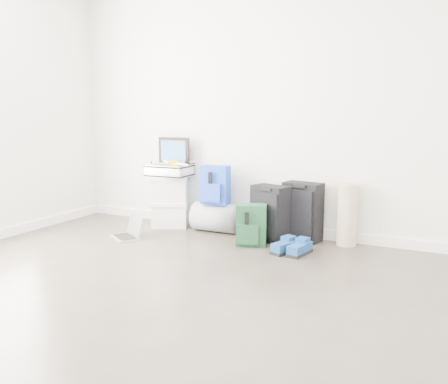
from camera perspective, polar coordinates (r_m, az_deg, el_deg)
The scene contains 14 objects.
ground at distance 3.13m, azimuth -14.07°, elevation -14.79°, with size 5.00×5.00×0.00m, color #393029.
room_envelope at distance 2.91m, azimuth -15.27°, elevation 18.06°, with size 4.52×5.02×2.71m.
boxes_stack at distance 5.37m, azimuth -6.51°, elevation -1.10°, with size 0.50×0.46×0.57m.
briefcase at distance 5.32m, azimuth -6.58°, elevation 2.60°, with size 0.45×0.33×0.13m, color #B2B2B7.
painting at distance 5.38m, azimuth -6.06°, elevation 4.97°, with size 0.40×0.04×0.30m.
drone at distance 5.25m, azimuth -5.98°, elevation 3.51°, with size 0.52×0.52×0.05m.
duffel_bag at distance 5.13m, azimuth -0.93°, elevation -3.07°, with size 0.31×0.31×0.50m, color #94979C.
blue_backpack at distance 5.03m, azimuth -1.10°, elevation 0.77°, with size 0.31×0.25×0.41m.
large_suitcase at distance 4.75m, azimuth 5.55°, elevation -2.59°, with size 0.41×0.32×0.56m.
green_backpack at distance 4.59m, azimuth 3.26°, elevation -4.08°, with size 0.33×0.29×0.40m.
carry_on at distance 4.81m, azimuth 9.38°, elevation -2.35°, with size 0.40×0.30×0.59m.
shoes at distance 4.40m, azimuth 8.23°, elevation -6.72°, with size 0.33×0.33×0.10m.
rolled_rug at distance 4.73m, azimuth 14.61°, elevation -2.69°, with size 0.20×0.20×0.60m, color tan.
laptop at distance 5.00m, azimuth -11.36°, elevation -4.76°, with size 0.41×0.38×0.24m.
Camera 1 is at (1.88, -2.15, 1.28)m, focal length 38.00 mm.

